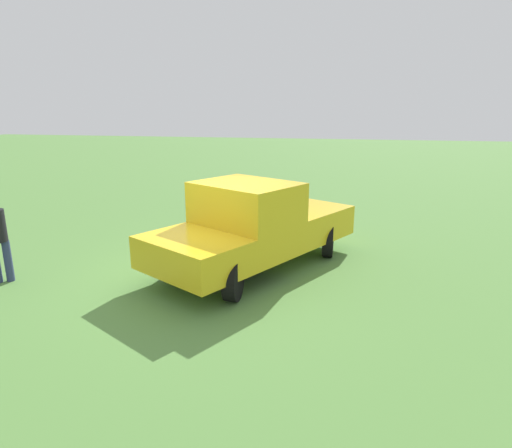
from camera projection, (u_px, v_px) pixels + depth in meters
name	position (u px, v px, depth m)	size (l,w,h in m)	color
ground_plane	(208.00, 278.00, 8.34)	(80.00, 80.00, 0.00)	#54843D
pickup_truck	(252.00, 225.00, 8.63)	(5.00, 3.90, 1.78)	black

